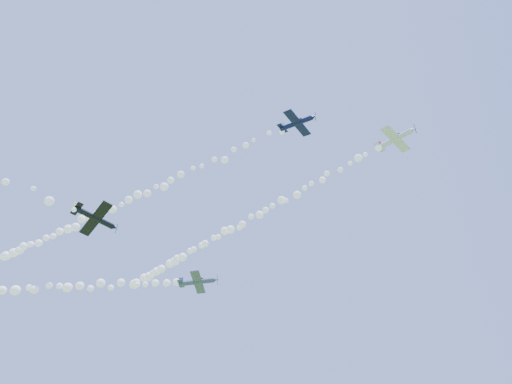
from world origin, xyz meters
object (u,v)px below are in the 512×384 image
at_px(plane_grey, 198,282).
at_px(plane_black, 96,218).
at_px(plane_white, 396,139).
at_px(plane_navy, 297,123).

height_order(plane_grey, plane_black, plane_grey).
distance_m(plane_white, plane_navy, 18.04).
bearing_deg(plane_grey, plane_white, -32.23).
relative_size(plane_white, plane_black, 1.19).
height_order(plane_navy, plane_black, plane_navy).
relative_size(plane_white, plane_navy, 1.15).
xyz_separation_m(plane_grey, plane_black, (2.27, -29.94, -5.64)).
bearing_deg(plane_black, plane_grey, 30.90).
xyz_separation_m(plane_navy, plane_black, (-25.55, -8.99, -16.33)).
relative_size(plane_navy, plane_grey, 0.81).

